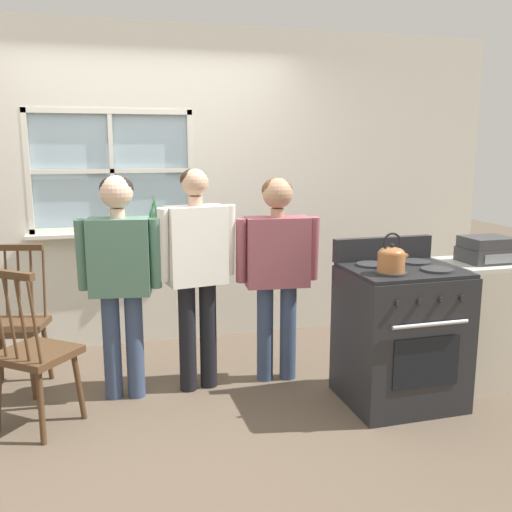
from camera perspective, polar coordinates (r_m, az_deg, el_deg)
name	(u,v)px	position (r m, az deg, el deg)	size (l,w,h in m)	color
ground_plane	(175,409)	(3.94, -8.12, -14.87)	(16.00, 16.00, 0.00)	brown
wall_back	(150,190)	(4.95, -10.57, 6.53)	(6.40, 0.16, 2.70)	silver
chair_by_window	(34,355)	(3.75, -21.34, -9.20)	(0.58, 0.58, 1.02)	#4C331E
chair_near_wall	(14,325)	(4.38, -23.04, -6.39)	(0.50, 0.49, 1.02)	#4C331E
person_elderly_left	(120,265)	(3.88, -13.48, -0.84)	(0.56, 0.27, 1.52)	#384766
person_teen_center	(196,260)	(3.94, -5.99, -0.44)	(0.56, 0.27, 1.56)	black
person_adult_right	(277,258)	(4.09, 2.12, -0.21)	(0.61, 0.26, 1.49)	#384766
stove	(400,334)	(3.96, 14.20, -7.56)	(0.73, 0.68, 1.08)	#232326
kettle	(391,258)	(3.63, 13.39, -0.22)	(0.21, 0.17, 0.25)	#A86638
potted_plant	(154,219)	(4.89, -10.13, 3.66)	(0.14, 0.14, 0.31)	beige
side_counter	(479,322)	(4.47, 21.41, -6.15)	(0.55, 0.50, 0.90)	beige
stereo	(487,250)	(4.34, 22.08, 0.58)	(0.34, 0.29, 0.18)	#38383A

